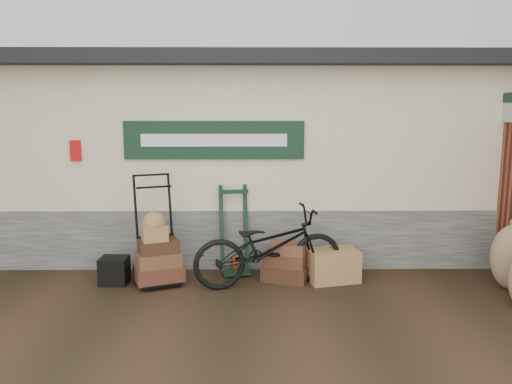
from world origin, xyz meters
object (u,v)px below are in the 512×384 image
porter_trolley (155,228)px  green_barrow (234,230)px  black_trunk (114,271)px  suitcase_stack (286,261)px  wicker_hamper (332,265)px  bicycle (269,243)px

porter_trolley → green_barrow: (1.08, 0.38, -0.12)m
black_trunk → suitcase_stack: bearing=2.8°
wicker_hamper → bicycle: size_ratio=0.33×
green_barrow → bicycle: green_barrow is taller
suitcase_stack → black_trunk: size_ratio=1.67×
green_barrow → black_trunk: green_barrow is taller
green_barrow → black_trunk: 1.77m
black_trunk → wicker_hamper: bearing=1.7°
green_barrow → wicker_hamper: (1.39, -0.38, -0.42)m
wicker_hamper → black_trunk: bearing=-178.3°
green_barrow → bicycle: bearing=-60.5°
black_trunk → bicycle: 2.17m
green_barrow → wicker_hamper: size_ratio=1.87×
porter_trolley → wicker_hamper: porter_trolley is taller
wicker_hamper → black_trunk: (-3.04, -0.09, -0.04)m
porter_trolley → green_barrow: size_ratio=1.19×
suitcase_stack → black_trunk: (-2.38, -0.12, -0.09)m
porter_trolley → suitcase_stack: size_ratio=2.46×
porter_trolley → bicycle: 1.58m
wicker_hamper → bicycle: (-0.90, -0.18, 0.38)m
suitcase_stack → porter_trolley: bearing=-179.0°
porter_trolley → suitcase_stack: porter_trolley is taller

